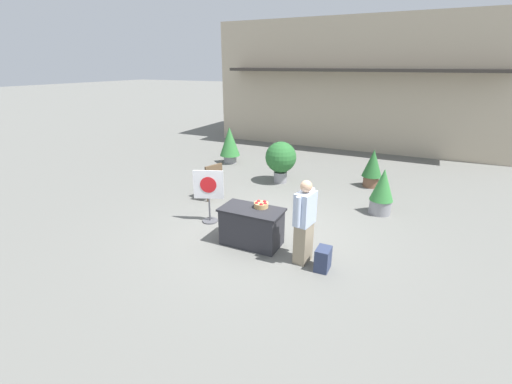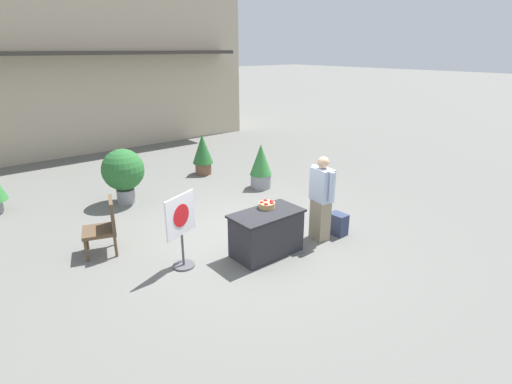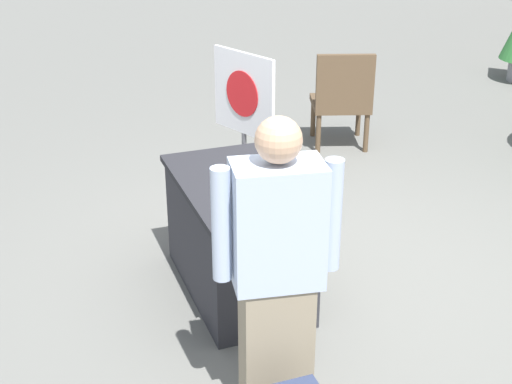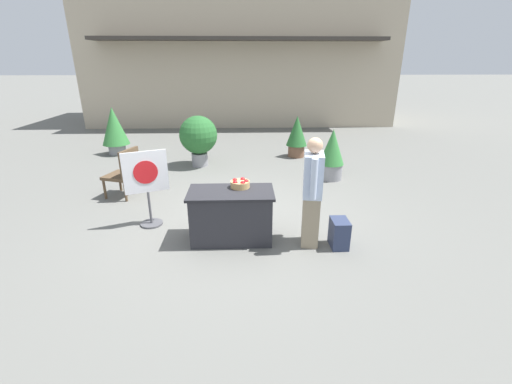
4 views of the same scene
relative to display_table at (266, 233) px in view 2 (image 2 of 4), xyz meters
name	(u,v)px [view 2 (image 2 of 4)]	position (x,y,z in m)	size (l,w,h in m)	color
ground_plane	(248,239)	(0.09, 0.63, -0.39)	(120.00, 120.00, 0.00)	slate
storefront_building	(65,70)	(0.10, 11.39, 2.24)	(12.31, 5.54, 5.25)	#B7A88E
display_table	(266,233)	(0.00, 0.00, 0.00)	(1.25, 0.68, 0.77)	#2D2D33
apple_basket	(267,205)	(0.14, 0.15, 0.44)	(0.29, 0.29, 0.13)	tan
person_visitor	(321,198)	(1.15, -0.19, 0.42)	(0.33, 0.60, 1.59)	gray
backpack	(338,224)	(1.56, -0.29, -0.18)	(0.24, 0.34, 0.42)	#2D3856
poster_board	(181,227)	(-1.35, 0.52, 0.32)	(0.65, 0.36, 1.25)	#4C4C51
patio_chair	(105,224)	(-2.13, 1.80, 0.14)	(0.69, 0.69, 0.97)	brown
potted_plant_near_left	(123,171)	(-0.94, 3.89, 0.37)	(0.95, 0.95, 1.27)	gray
potted_plant_far_left	(203,153)	(1.66, 4.69, 0.23)	(0.58, 0.58, 1.14)	brown
potted_plant_near_right	(261,166)	(2.16, 2.74, 0.20)	(0.56, 0.56, 1.14)	gray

